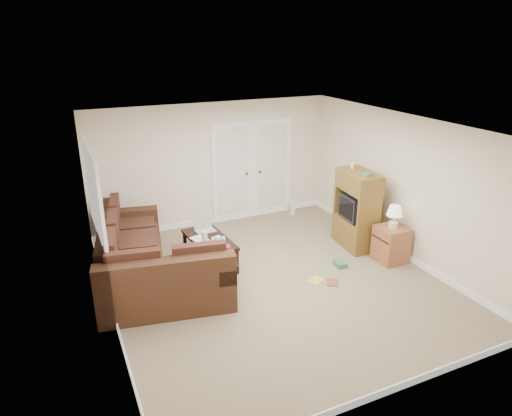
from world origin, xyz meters
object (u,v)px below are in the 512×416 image
sectional_sofa (146,264)px  side_cabinet (391,241)px  coffee_table (209,249)px  tv_armoire (357,209)px

sectional_sofa → side_cabinet: bearing=-3.1°
side_cabinet → sectional_sofa: bearing=166.0°
coffee_table → tv_armoire: bearing=-13.4°
coffee_table → sectional_sofa: bearing=-171.8°
coffee_table → tv_armoire: (2.71, -0.45, 0.46)m
sectional_sofa → coffee_table: bearing=22.5°
coffee_table → side_cabinet: size_ratio=1.18×
sectional_sofa → tv_armoire: 3.87m
sectional_sofa → coffee_table: sectional_sofa is taller
tv_armoire → side_cabinet: size_ratio=1.50×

